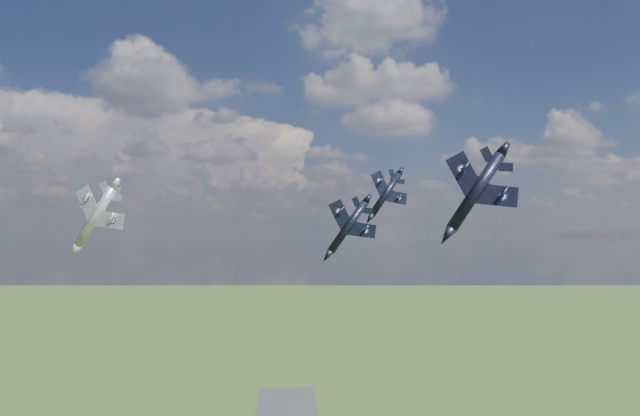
{
  "coord_description": "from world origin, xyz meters",
  "views": [
    {
      "loc": [
        -0.96,
        -82.14,
        79.98
      ],
      "look_at": [
        4.28,
        11.1,
        84.13
      ],
      "focal_mm": 35.0,
      "sensor_mm": 36.0,
      "label": 1
    }
  ],
  "objects_px": {
    "jet_lead_navy": "(348,227)",
    "jet_high_navy": "(386,194)",
    "jet_left_silver": "(95,217)",
    "jet_right_navy": "(476,191)"
  },
  "relations": [
    {
      "from": "jet_lead_navy",
      "to": "jet_left_silver",
      "type": "xyz_separation_m",
      "value": [
        -38.58,
        -4.77,
        1.44
      ]
    },
    {
      "from": "jet_right_navy",
      "to": "jet_high_navy",
      "type": "relative_size",
      "value": 1.13
    },
    {
      "from": "jet_right_navy",
      "to": "jet_left_silver",
      "type": "height_order",
      "value": "jet_right_navy"
    },
    {
      "from": "jet_high_navy",
      "to": "jet_left_silver",
      "type": "relative_size",
      "value": 0.86
    },
    {
      "from": "jet_high_navy",
      "to": "jet_left_silver",
      "type": "height_order",
      "value": "jet_high_navy"
    },
    {
      "from": "jet_lead_navy",
      "to": "jet_left_silver",
      "type": "distance_m",
      "value": 38.9
    },
    {
      "from": "jet_lead_navy",
      "to": "jet_high_navy",
      "type": "relative_size",
      "value": 1.08
    },
    {
      "from": "jet_right_navy",
      "to": "jet_high_navy",
      "type": "height_order",
      "value": "jet_high_navy"
    },
    {
      "from": "jet_high_navy",
      "to": "jet_right_navy",
      "type": "bearing_deg",
      "value": -103.75
    },
    {
      "from": "jet_lead_navy",
      "to": "jet_high_navy",
      "type": "bearing_deg",
      "value": 45.64
    }
  ]
}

